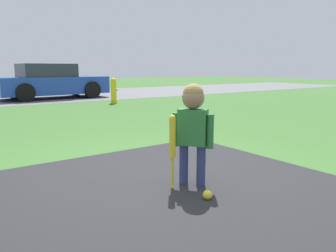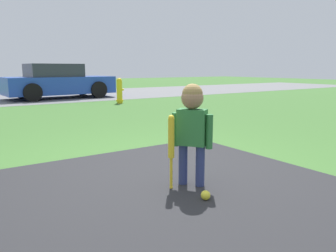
{
  "view_description": "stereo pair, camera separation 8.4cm",
  "coord_description": "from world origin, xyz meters",
  "px_view_note": "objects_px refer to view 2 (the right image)",
  "views": [
    {
      "loc": [
        -1.91,
        -2.89,
        1.11
      ],
      "look_at": [
        0.04,
        -0.17,
        0.52
      ],
      "focal_mm": 35.0,
      "sensor_mm": 36.0,
      "label": 1
    },
    {
      "loc": [
        -1.84,
        -2.94,
        1.11
      ],
      "look_at": [
        0.04,
        -0.17,
        0.52
      ],
      "focal_mm": 35.0,
      "sensor_mm": 36.0,
      "label": 2
    }
  ],
  "objects_px": {
    "fire_hydrant": "(120,91)",
    "parked_car": "(58,82)",
    "child": "(192,120)",
    "baseball_bat": "(171,141)",
    "sports_ball": "(206,195)"
  },
  "relations": [
    {
      "from": "child",
      "to": "parked_car",
      "type": "distance_m",
      "value": 10.25
    },
    {
      "from": "sports_ball",
      "to": "baseball_bat",
      "type": "bearing_deg",
      "value": 103.87
    },
    {
      "from": "fire_hydrant",
      "to": "parked_car",
      "type": "height_order",
      "value": "parked_car"
    },
    {
      "from": "baseball_bat",
      "to": "fire_hydrant",
      "type": "bearing_deg",
      "value": 67.6
    },
    {
      "from": "baseball_bat",
      "to": "sports_ball",
      "type": "height_order",
      "value": "baseball_bat"
    },
    {
      "from": "fire_hydrant",
      "to": "child",
      "type": "bearing_deg",
      "value": -110.82
    },
    {
      "from": "fire_hydrant",
      "to": "parked_car",
      "type": "relative_size",
      "value": 0.21
    },
    {
      "from": "child",
      "to": "sports_ball",
      "type": "bearing_deg",
      "value": -54.76
    },
    {
      "from": "baseball_bat",
      "to": "sports_ball",
      "type": "relative_size",
      "value": 8.43
    },
    {
      "from": "baseball_bat",
      "to": "parked_car",
      "type": "distance_m",
      "value": 10.26
    },
    {
      "from": "baseball_bat",
      "to": "fire_hydrant",
      "type": "distance_m",
      "value": 7.73
    },
    {
      "from": "fire_hydrant",
      "to": "baseball_bat",
      "type": "bearing_deg",
      "value": -112.4
    },
    {
      "from": "sports_ball",
      "to": "parked_car",
      "type": "bearing_deg",
      "value": 80.4
    },
    {
      "from": "child",
      "to": "fire_hydrant",
      "type": "bearing_deg",
      "value": 123.7
    },
    {
      "from": "baseball_bat",
      "to": "parked_car",
      "type": "bearing_deg",
      "value": 79.53
    }
  ]
}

